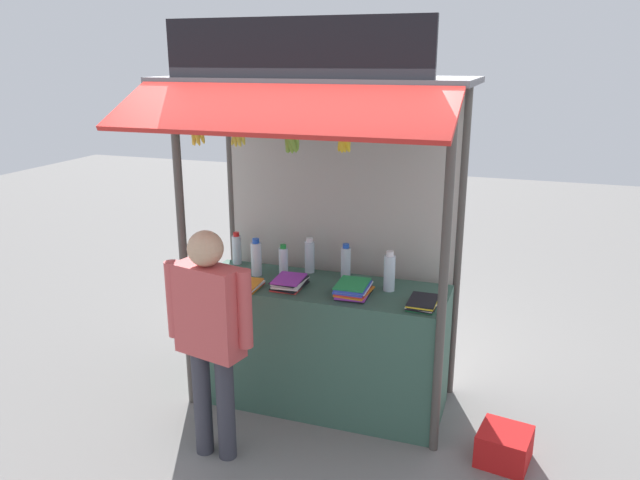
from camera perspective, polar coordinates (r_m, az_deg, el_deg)
ground_plane at (r=4.93m, az=-0.00°, el=-14.69°), size 20.00×20.00×0.00m
stall_counter at (r=4.70m, az=-0.00°, el=-9.71°), size 1.86×0.66×0.95m
stall_structure at (r=4.42m, az=0.51°, el=5.11°), size 2.06×1.53×2.79m
water_bottle_back_left at (r=4.40m, az=6.47°, el=-3.00°), size 0.08×0.08×0.30m
water_bottle_right at (r=4.99m, az=-7.74°, el=-0.83°), size 0.07×0.07×0.26m
water_bottle_far_right at (r=4.75m, az=-0.97°, el=-1.51°), size 0.08×0.08×0.28m
water_bottle_left at (r=4.63m, az=2.41°, el=-2.06°), size 0.08×0.08×0.27m
water_bottle_mid_left at (r=4.71m, az=-5.94°, el=-1.69°), size 0.08×0.08×0.29m
water_bottle_far_left at (r=4.67m, az=-3.42°, el=-2.00°), size 0.07×0.07×0.25m
magazine_stack_back_right at (r=4.48m, az=-6.83°, el=-4.27°), size 0.20×0.28×0.04m
magazine_stack_center at (r=4.47m, az=-2.86°, el=-3.96°), size 0.23×0.29×0.07m
magazine_stack_front_left at (r=4.19m, az=9.56°, el=-5.77°), size 0.21×0.30×0.05m
magazine_stack_front_right at (r=4.32m, az=3.12°, el=-4.60°), size 0.24×0.31×0.09m
banana_bunch_leftmost at (r=4.14m, az=-11.35°, el=9.84°), size 0.10×0.10×0.30m
banana_bunch_inner_left at (r=3.85m, az=-2.67°, el=9.33°), size 0.10×0.11×0.32m
banana_bunch_inner_right at (r=4.00m, az=-7.65°, el=9.85°), size 0.11×0.10×0.30m
banana_bunch_rightmost at (r=3.74m, az=2.28°, el=9.33°), size 0.10×0.10×0.30m
vendor_person at (r=3.96m, az=-10.22°, el=-7.83°), size 0.59×0.28×1.56m
plastic_crate at (r=4.41m, az=16.74°, el=-17.89°), size 0.37×0.37×0.23m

